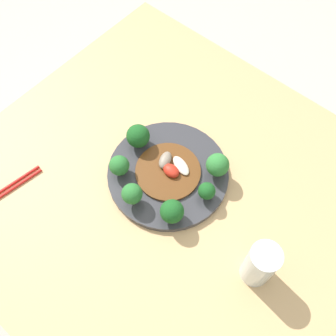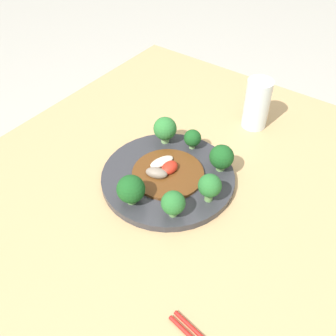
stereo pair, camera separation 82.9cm
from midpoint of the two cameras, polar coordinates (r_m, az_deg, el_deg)
The scene contains 12 objects.
ground_plane at distance 1.49m, azimuth 12.93°, elevation -21.74°, with size 8.00×8.00×0.00m, color #B7B2A8.
table at distance 1.15m, azimuth 16.65°, elevation -19.38°, with size 0.98×0.91×0.72m.
plate at distance 0.81m, azimuth 22.93°, elevation -12.37°, with size 0.29×0.29×0.02m.
broccoli_east at distance 0.81m, azimuth 30.72°, elevation -15.32°, with size 0.04×0.04×0.05m.
broccoli_southeast at distance 0.76m, azimuth 26.54°, elevation -19.79°, with size 0.05×0.05×0.06m.
broccoli_west at distance 0.77m, azimuth 17.91°, elevation -6.17°, with size 0.06×0.06×0.07m.
broccoli_northeast at distance 0.83m, azimuth 31.63°, elevation -10.76°, with size 0.06×0.06×0.07m.
broccoli_south at distance 0.73m, azimuth 19.34°, elevation -17.56°, with size 0.05×0.05×0.07m.
broccoli_southwest at distance 0.74m, azimuth 15.70°, elevation -12.13°, with size 0.05×0.05×0.06m.
stirfry_center at distance 0.80m, azimuth 23.42°, elevation -11.83°, with size 0.16×0.16×0.03m.
drinking_glass at distance 0.83m, azimuth 41.09°, elevation -25.25°, with size 0.06×0.06×0.13m.
chopsticks at distance 0.75m, azimuth -6.67°, elevation -16.93°, with size 0.05×0.20×0.01m.
Camera 1 is at (0.27, -0.31, 1.57)m, focal length 42.00 mm.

